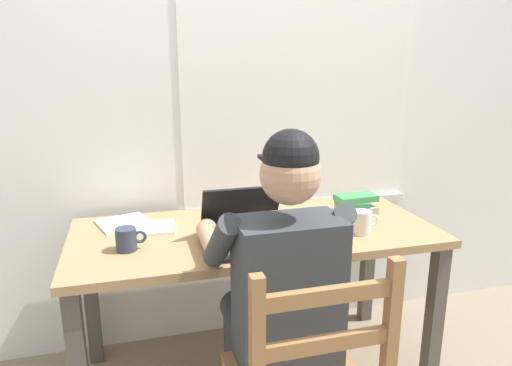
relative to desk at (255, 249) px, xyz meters
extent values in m
cube|color=silver|center=(0.00, 0.43, 0.67)|extent=(6.00, 0.04, 2.60)
cube|color=white|center=(0.33, 0.40, 0.60)|extent=(1.19, 0.01, 1.04)
cube|color=beige|center=(0.33, 0.40, 0.06)|extent=(1.25, 0.06, 0.04)
cube|color=#9E7A51|center=(0.00, 0.00, 0.07)|extent=(1.55, 0.70, 0.03)
cube|color=#4C4742|center=(0.73, -0.30, -0.29)|extent=(0.06, 0.06, 0.69)
cube|color=#4C4742|center=(-0.73, 0.30, -0.29)|extent=(0.06, 0.06, 0.69)
cube|color=#4C4742|center=(0.73, 0.30, -0.29)|extent=(0.06, 0.06, 0.69)
cube|color=#33383D|center=(-0.03, -0.53, 0.07)|extent=(0.34, 0.20, 0.50)
sphere|color=tan|center=(-0.03, -0.53, 0.46)|extent=(0.19, 0.19, 0.19)
sphere|color=black|center=(-0.03, -0.53, 0.52)|extent=(0.17, 0.17, 0.17)
cube|color=black|center=(-0.03, -0.44, 0.50)|extent=(0.13, 0.10, 0.01)
cylinder|color=#38383D|center=(-0.12, -0.33, -0.18)|extent=(0.13, 0.40, 0.13)
cylinder|color=#38383D|center=(0.06, -0.33, -0.18)|extent=(0.13, 0.40, 0.13)
cylinder|color=#38383D|center=(-0.12, -0.13, -0.40)|extent=(0.10, 0.10, 0.45)
cylinder|color=#38383D|center=(0.06, -0.13, -0.40)|extent=(0.10, 0.10, 0.45)
cylinder|color=#33383D|center=(-0.23, -0.44, 0.23)|extent=(0.10, 0.25, 0.24)
cylinder|color=tan|center=(-0.23, -0.21, 0.14)|extent=(0.07, 0.28, 0.07)
sphere|color=tan|center=(-0.22, -0.07, 0.14)|extent=(0.08, 0.08, 0.08)
cylinder|color=#33383D|center=(0.17, -0.44, 0.23)|extent=(0.10, 0.25, 0.24)
cylinder|color=tan|center=(0.17, -0.21, 0.14)|extent=(0.07, 0.28, 0.07)
sphere|color=tan|center=(0.16, -0.07, 0.14)|extent=(0.08, 0.08, 0.08)
cube|color=olive|center=(0.16, -0.84, 0.06)|extent=(0.04, 0.04, 0.48)
cube|color=olive|center=(-0.22, -0.84, 0.06)|extent=(0.04, 0.04, 0.48)
cube|color=olive|center=(-0.03, -0.84, 0.08)|extent=(0.36, 0.02, 0.04)
cube|color=olive|center=(-0.03, -0.84, 0.22)|extent=(0.36, 0.02, 0.04)
cube|color=black|center=(-0.07, -0.20, 0.10)|extent=(0.33, 0.23, 0.02)
cube|color=#2B2B2D|center=(-0.07, -0.20, 0.11)|extent=(0.29, 0.17, 0.00)
cube|color=black|center=(-0.07, -0.03, 0.21)|extent=(0.33, 0.11, 0.20)
cube|color=#99A8B2|center=(-0.07, -0.03, 0.21)|extent=(0.29, 0.09, 0.17)
ellipsoid|color=black|center=(0.21, -0.17, 0.11)|extent=(0.06, 0.10, 0.03)
cylinder|color=silver|center=(0.42, -0.17, 0.14)|extent=(0.08, 0.08, 0.10)
torus|color=silver|center=(0.47, -0.17, 0.15)|extent=(0.05, 0.01, 0.05)
cylinder|color=#2D384C|center=(-0.54, -0.09, 0.14)|extent=(0.08, 0.08, 0.09)
torus|color=#2D384C|center=(-0.48, -0.09, 0.14)|extent=(0.05, 0.01, 0.05)
cube|color=gray|center=(0.53, 0.10, 0.11)|extent=(0.17, 0.16, 0.03)
cube|color=#38844C|center=(0.51, 0.11, 0.13)|extent=(0.16, 0.13, 0.02)
cube|color=#38844C|center=(0.53, 0.10, 0.16)|extent=(0.20, 0.11, 0.03)
cube|color=white|center=(0.38, 0.03, 0.10)|extent=(0.21, 0.19, 0.01)
cube|color=white|center=(-0.43, 0.11, 0.10)|extent=(0.20, 0.18, 0.01)
cube|color=white|center=(-0.55, 0.21, 0.10)|extent=(0.26, 0.25, 0.01)
camera|label=1|loc=(-0.49, -1.82, 0.80)|focal=32.59mm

